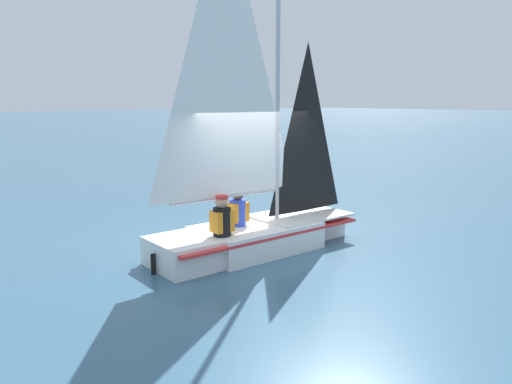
{
  "coord_description": "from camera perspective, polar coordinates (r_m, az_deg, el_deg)",
  "views": [
    {
      "loc": [
        5.1,
        7.16,
        2.7
      ],
      "look_at": [
        0.0,
        0.0,
        1.08
      ],
      "focal_mm": 35.0,
      "sensor_mm": 36.0,
      "label": 1
    }
  ],
  "objects": [
    {
      "name": "sailor_helm",
      "position": [
        8.97,
        -2.11,
        -2.96
      ],
      "size": [
        0.35,
        0.32,
        1.16
      ],
      "rotation": [
        0.0,
        0.0,
        3.2
      ],
      "color": "black",
      "rests_on": "ground_plane"
    },
    {
      "name": "sailor_crew",
      "position": [
        8.31,
        -3.89,
        -4.0
      ],
      "size": [
        0.35,
        0.32,
        1.16
      ],
      "rotation": [
        0.0,
        0.0,
        3.2
      ],
      "color": "black",
      "rests_on": "ground_plane"
    },
    {
      "name": "sailboat_main",
      "position": [
        8.94,
        -0.32,
        -1.17
      ],
      "size": [
        4.14,
        1.6,
        5.99
      ],
      "rotation": [
        0.0,
        0.0,
        3.2
      ],
      "color": "white",
      "rests_on": "ground_plane"
    },
    {
      "name": "ground_plane",
      "position": [
        9.2,
        -0.0,
        -6.63
      ],
      "size": [
        260.0,
        260.0,
        0.0
      ],
      "primitive_type": "plane",
      "color": "#38607A"
    }
  ]
}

